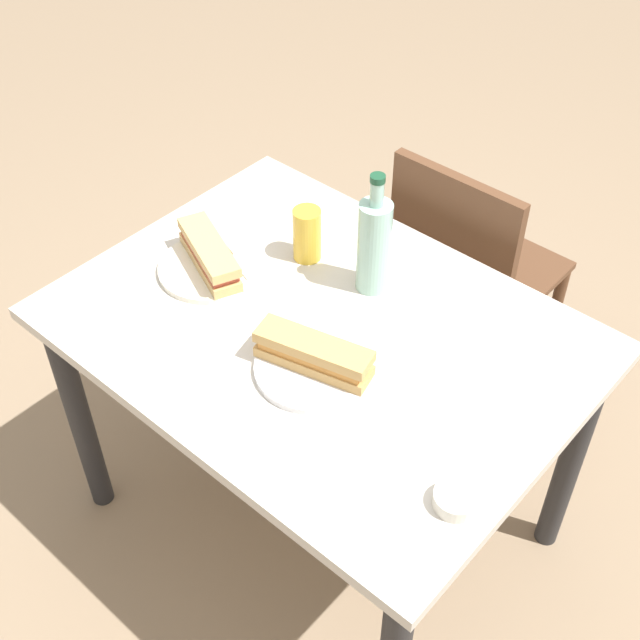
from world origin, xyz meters
TOP-DOWN VIEW (x-y plane):
  - ground_plane at (0.00, 0.00)m, footprint 8.00×8.00m
  - dining_table at (0.00, 0.00)m, footprint 1.14×0.84m
  - chair_far at (0.00, 0.62)m, footprint 0.40×0.40m
  - plate_near at (-0.32, -0.03)m, footprint 0.25×0.25m
  - baguette_sandwich_near at (-0.32, -0.03)m, footprint 0.25×0.16m
  - knife_near at (-0.31, 0.03)m, footprint 0.17×0.07m
  - plate_far at (0.08, -0.11)m, footprint 0.25×0.25m
  - baguette_sandwich_far at (0.08, -0.11)m, footprint 0.26×0.13m
  - knife_far at (0.05, -0.05)m, footprint 0.18×0.03m
  - water_bottle at (-0.00, 0.18)m, footprint 0.08×0.08m
  - beer_glass at (-0.18, 0.16)m, footprint 0.07×0.07m
  - olive_bowl at (0.49, -0.19)m, footprint 0.09×0.09m

SIDE VIEW (x-z plane):
  - ground_plane at x=0.00m, z-range 0.00..0.00m
  - chair_far at x=0.00m, z-range 0.07..0.94m
  - dining_table at x=0.00m, z-range 0.26..1.00m
  - plate_near at x=-0.32m, z-range 0.74..0.76m
  - plate_far at x=0.08m, z-range 0.74..0.76m
  - olive_bowl at x=0.49m, z-range 0.74..0.77m
  - knife_near at x=-0.31m, z-range 0.75..0.76m
  - knife_far at x=0.05m, z-range 0.75..0.76m
  - baguette_sandwich_far at x=0.08m, z-range 0.76..0.82m
  - baguette_sandwich_near at x=-0.32m, z-range 0.76..0.82m
  - beer_glass at x=-0.18m, z-range 0.74..0.88m
  - water_bottle at x=0.00m, z-range 0.71..1.02m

